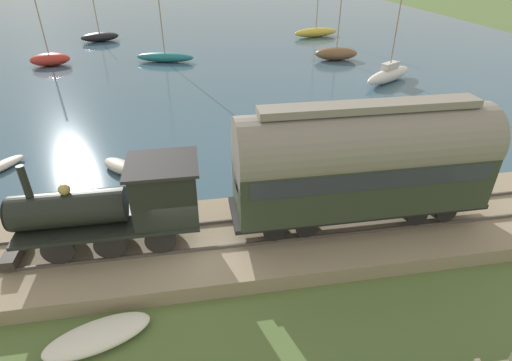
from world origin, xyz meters
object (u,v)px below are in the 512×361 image
object	(u,v)px
steam_locomotive	(123,202)
rowboat_off_pier	(120,166)
passenger_coach	(363,160)
sailboat_teal	(165,56)
rowboat_near_shore	(3,165)
sailboat_yellow	(316,32)
sailboat_black	(100,37)
sailboat_white	(389,74)
sailboat_brown	(336,53)
beached_dinghy	(98,336)
rowboat_mid_harbor	(80,199)
sailboat_red	(50,59)

from	to	relation	value
steam_locomotive	rowboat_off_pier	bearing A→B (deg)	10.68
passenger_coach	sailboat_teal	bearing A→B (deg)	15.44
sailboat_teal	rowboat_near_shore	size ratio (longest dim) A/B	3.91
steam_locomotive	sailboat_yellow	distance (m)	40.46
sailboat_black	sailboat_teal	bearing A→B (deg)	-162.71
sailboat_white	sailboat_brown	xyz separation A→B (m)	(7.51, 1.65, -0.01)
passenger_coach	beached_dinghy	distance (m)	9.57
rowboat_mid_harbor	beached_dinghy	world-z (taller)	beached_dinghy
steam_locomotive	sailboat_teal	xyz separation A→B (m)	(27.24, -0.36, -1.79)
sailboat_teal	rowboat_near_shore	bearing A→B (deg)	174.35
sailboat_brown	rowboat_off_pier	world-z (taller)	sailboat_brown
rowboat_near_shore	beached_dinghy	xyz separation A→B (m)	(-10.95, -6.17, 0.03)
sailboat_yellow	passenger_coach	bearing A→B (deg)	155.02
sailboat_white	sailboat_yellow	bearing A→B (deg)	-31.85
sailboat_teal	sailboat_brown	bearing A→B (deg)	-82.41
steam_locomotive	passenger_coach	bearing A→B (deg)	-90.00
sailboat_yellow	sailboat_teal	xyz separation A→B (m)	(-9.17, 17.19, -0.06)
steam_locomotive	sailboat_red	xyz separation A→B (m)	(27.62, 9.72, -1.70)
sailboat_white	rowboat_mid_harbor	size ratio (longest dim) A/B	2.80
sailboat_yellow	sailboat_teal	bearing A→B (deg)	107.96
sailboat_black	rowboat_off_pier	bearing A→B (deg)	172.93
rowboat_near_shore	rowboat_mid_harbor	size ratio (longest dim) A/B	0.97
sailboat_brown	sailboat_red	size ratio (longest dim) A/B	0.76
rowboat_near_shore	sailboat_teal	bearing A→B (deg)	-77.53
sailboat_red	sailboat_brown	bearing A→B (deg)	-102.70
passenger_coach	rowboat_off_pier	distance (m)	11.51
sailboat_white	sailboat_red	xyz separation A→B (m)	(9.76, 27.54, -0.03)
rowboat_near_shore	rowboat_off_pier	size ratio (longest dim) A/B	1.02
sailboat_brown	rowboat_off_pier	bearing A→B (deg)	144.45
sailboat_red	sailboat_black	size ratio (longest dim) A/B	1.55
rowboat_off_pier	rowboat_mid_harbor	bearing A→B (deg)	-157.85
steam_locomotive	sailboat_teal	bearing A→B (deg)	-0.75
rowboat_off_pier	sailboat_black	bearing A→B (deg)	59.38
sailboat_yellow	rowboat_off_pier	size ratio (longest dim) A/B	3.79
passenger_coach	sailboat_yellow	bearing A→B (deg)	-14.87
sailboat_white	beached_dinghy	world-z (taller)	sailboat_white
steam_locomotive	rowboat_near_shore	bearing A→B (deg)	41.68
beached_dinghy	rowboat_off_pier	bearing A→B (deg)	3.53
sailboat_yellow	rowboat_near_shore	bearing A→B (deg)	129.69
rowboat_mid_harbor	beached_dinghy	xyz separation A→B (m)	(-7.20, -1.90, 0.04)
sailboat_brown	sailboat_black	xyz separation A→B (m)	(12.54, 23.27, -0.11)
sailboat_brown	rowboat_near_shore	size ratio (longest dim) A/B	2.60
rowboat_mid_harbor	sailboat_brown	bearing A→B (deg)	-39.11
rowboat_mid_harbor	steam_locomotive	bearing A→B (deg)	-145.10
beached_dinghy	sailboat_brown	bearing A→B (deg)	-30.30
sailboat_white	sailboat_brown	world-z (taller)	sailboat_white
passenger_coach	rowboat_mid_harbor	distance (m)	11.47
sailboat_teal	sailboat_black	size ratio (longest dim) A/B	1.78
passenger_coach	beached_dinghy	bearing A→B (deg)	111.43
sailboat_teal	beached_dinghy	distance (m)	30.60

